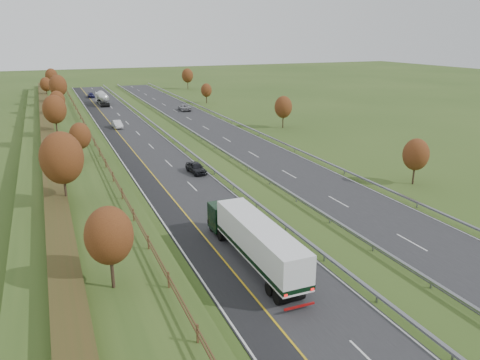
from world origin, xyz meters
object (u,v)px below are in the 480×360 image
object	(u,v)px
car_dark_near	(196,168)
car_small_far	(91,95)
box_lorry	(254,239)
car_oncoming	(184,107)
road_tanker	(102,98)
car_silver_mid	(117,124)

from	to	relation	value
car_dark_near	car_small_far	size ratio (longest dim) A/B	0.99
box_lorry	car_oncoming	size ratio (longest dim) A/B	2.88
box_lorry	car_dark_near	bearing A→B (deg)	82.43
road_tanker	car_small_far	distance (m)	16.84
car_silver_mid	car_small_far	size ratio (longest dim) A/B	1.02
road_tanker	car_small_far	world-z (taller)	road_tanker
box_lorry	car_small_far	world-z (taller)	box_lorry
car_oncoming	car_dark_near	bearing A→B (deg)	80.34
road_tanker	car_silver_mid	xyz separation A→B (m)	(-1.42, -35.05, -1.06)
box_lorry	car_silver_mid	distance (m)	65.35
car_dark_near	car_small_far	xyz separation A→B (m)	(-5.14, 89.37, -0.11)
car_small_far	car_oncoming	size ratio (longest dim) A/B	0.80
car_dark_near	car_oncoming	bearing A→B (deg)	70.18
box_lorry	car_silver_mid	world-z (taller)	box_lorry
car_small_far	car_oncoming	distance (m)	40.08
car_small_far	car_silver_mid	bearing A→B (deg)	-90.17
road_tanker	car_dark_near	xyz separation A→B (m)	(3.71, -72.63, -1.06)
box_lorry	car_silver_mid	xyz separation A→B (m)	(-1.45, 65.32, -1.53)
car_oncoming	road_tanker	bearing A→B (deg)	-41.15
box_lorry	car_dark_near	xyz separation A→B (m)	(3.69, 27.74, -1.53)
car_small_far	car_oncoming	bearing A→B (deg)	-61.54
car_small_far	box_lorry	bearing A→B (deg)	-89.46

